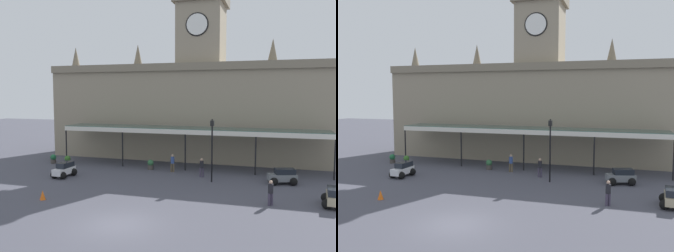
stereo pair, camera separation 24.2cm
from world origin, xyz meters
TOP-DOWN VIEW (x-y plane):
  - ground_plane at (0.00, 0.00)m, footprint 140.00×140.00m
  - station_building at (0.00, 21.90)m, footprint 34.06×7.25m
  - entrance_canopy at (0.00, 16.06)m, footprint 26.19×3.26m
  - car_grey_estate at (8.84, 12.09)m, footprint 2.41×1.94m
  - car_white_estate at (-9.51, 9.06)m, footprint 1.63×2.30m
  - car_beige_estate at (11.93, 7.02)m, footprint 1.66×2.31m
  - pedestrian_near_entrance at (2.07, 12.53)m, footprint 0.38×0.34m
  - pedestrian_beside_cars at (8.00, 6.05)m, footprint 0.34×0.34m
  - pedestrian_crossing_forecourt at (-0.95, 13.72)m, footprint 0.39×0.34m
  - victorian_lamppost at (3.22, 11.05)m, footprint 0.30×0.30m
  - traffic_cone at (-7.03, 2.72)m, footprint 0.40×0.40m
  - planter_by_canopy at (-14.11, 13.99)m, footprint 0.60×0.60m
  - planter_forecourt_centre at (-12.25, 13.76)m, footprint 0.60×0.60m
  - planter_near_kerb at (-3.31, 14.19)m, footprint 0.60×0.60m

SIDE VIEW (x-z plane):
  - ground_plane at x=0.00m, z-range 0.00..0.00m
  - traffic_cone at x=-7.03m, z-range 0.00..0.64m
  - planter_by_canopy at x=-14.11m, z-range 0.01..0.97m
  - planter_forecourt_centre at x=-12.25m, z-range 0.01..0.97m
  - planter_near_kerb at x=-3.31m, z-range 0.01..0.97m
  - car_grey_estate at x=8.84m, z-range -0.07..1.20m
  - car_white_estate at x=-9.51m, z-range -0.07..1.20m
  - car_beige_estate at x=11.93m, z-range -0.07..1.20m
  - pedestrian_near_entrance at x=2.07m, z-range 0.07..1.74m
  - pedestrian_beside_cars at x=8.00m, z-range 0.07..1.74m
  - pedestrian_crossing_forecourt at x=-0.95m, z-range 0.07..1.74m
  - victorian_lamppost at x=3.22m, z-range 0.61..5.86m
  - entrance_canopy at x=0.00m, z-range 1.84..5.81m
  - station_building at x=0.00m, z-range -3.09..14.94m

